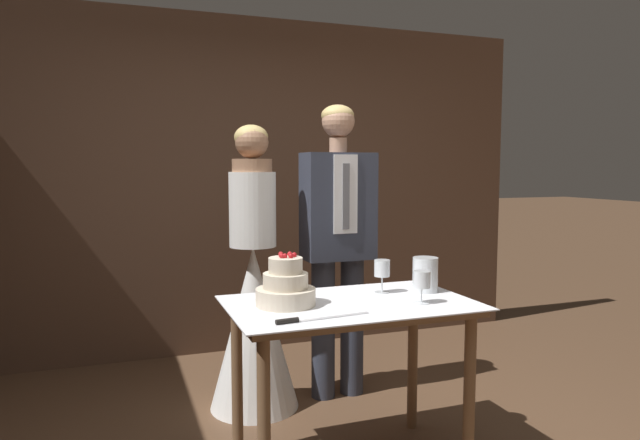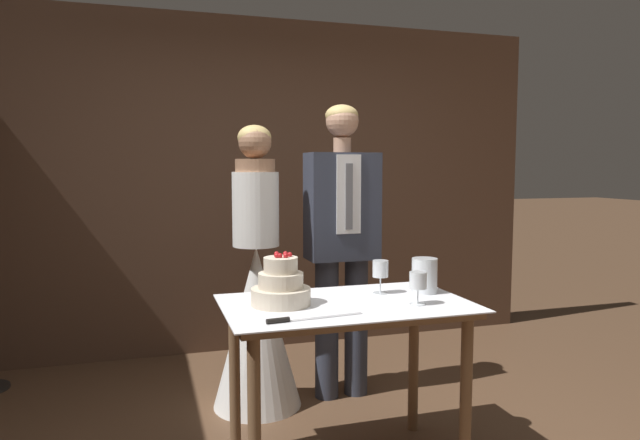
# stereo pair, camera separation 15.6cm
# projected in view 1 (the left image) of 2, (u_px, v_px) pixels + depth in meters

# --- Properties ---
(wall_back) EXTENTS (4.88, 0.12, 2.64)m
(wall_back) POSITION_uv_depth(u_px,v_px,m) (241.00, 186.00, 4.56)
(wall_back) COLOR #513828
(wall_back) RESTS_ON ground_plane
(cake_table) EXTENTS (1.18, 0.72, 0.82)m
(cake_table) POSITION_uv_depth(u_px,v_px,m) (350.00, 326.00, 2.75)
(cake_table) COLOR brown
(cake_table) RESTS_ON ground_plane
(tiered_cake) EXTENTS (0.28, 0.28, 0.25)m
(tiered_cake) POSITION_uv_depth(u_px,v_px,m) (286.00, 287.00, 2.67)
(tiered_cake) COLOR beige
(tiered_cake) RESTS_ON cake_table
(cake_knife) EXTENTS (0.44, 0.07, 0.02)m
(cake_knife) POSITION_uv_depth(u_px,v_px,m) (306.00, 319.00, 2.40)
(cake_knife) COLOR silver
(cake_knife) RESTS_ON cake_table
(wine_glass_near) EXTENTS (0.08, 0.08, 0.16)m
(wine_glass_near) POSITION_uv_depth(u_px,v_px,m) (422.00, 281.00, 2.71)
(wine_glass_near) COLOR silver
(wine_glass_near) RESTS_ON cake_table
(wine_glass_middle) EXTENTS (0.08, 0.08, 0.17)m
(wine_glass_middle) POSITION_uv_depth(u_px,v_px,m) (382.00, 270.00, 2.93)
(wine_glass_middle) COLOR silver
(wine_glass_middle) RESTS_ON cake_table
(hurricane_candle) EXTENTS (0.13, 0.13, 0.18)m
(hurricane_candle) POSITION_uv_depth(u_px,v_px,m) (425.00, 275.00, 2.96)
(hurricane_candle) COLOR silver
(hurricane_candle) RESTS_ON cake_table
(bride) EXTENTS (0.54, 0.54, 1.72)m
(bride) POSITION_uv_depth(u_px,v_px,m) (254.00, 306.00, 3.46)
(bride) COLOR white
(bride) RESTS_ON ground_plane
(groom) EXTENTS (0.44, 0.25, 1.86)m
(groom) POSITION_uv_depth(u_px,v_px,m) (338.00, 235.00, 3.60)
(groom) COLOR #333847
(groom) RESTS_ON ground_plane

